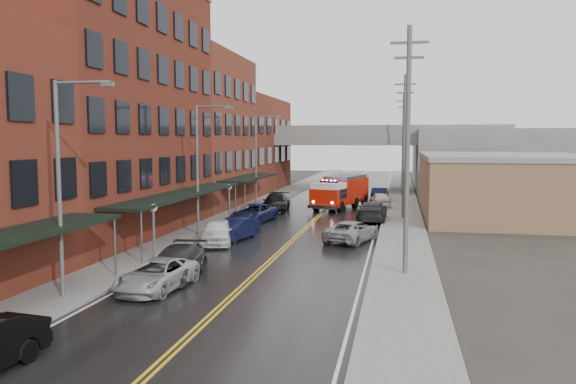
{
  "coord_description": "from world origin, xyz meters",
  "views": [
    {
      "loc": [
        6.84,
        -12.55,
        6.59
      ],
      "look_at": [
        -0.79,
        25.82,
        3.0
      ],
      "focal_mm": 35.0,
      "sensor_mm": 36.0,
      "label": 1
    }
  ],
  "objects": [
    {
      "name": "road",
      "position": [
        0.0,
        30.0,
        0.01
      ],
      "size": [
        11.0,
        160.0,
        0.02
      ],
      "primitive_type": "cube",
      "color": "black",
      "rests_on": "ground"
    },
    {
      "name": "brick_building_far",
      "position": [
        -13.3,
        58.0,
        6.0
      ],
      "size": [
        9.0,
        20.0,
        12.0
      ],
      "primitive_type": "cube",
      "color": "maroon",
      "rests_on": "ground"
    },
    {
      "name": "utility_pole_0",
      "position": [
        7.2,
        15.0,
        6.31
      ],
      "size": [
        1.8,
        0.24,
        12.0
      ],
      "color": "#59595B",
      "rests_on": "ground"
    },
    {
      "name": "parked_car_right_3",
      "position": [
        4.82,
        49.01,
        0.75
      ],
      "size": [
        1.83,
        4.66,
        1.51
      ],
      "primitive_type": "imported",
      "rotation": [
        0.0,
        0.0,
        3.09
      ],
      "color": "black",
      "rests_on": "ground"
    },
    {
      "name": "parked_car_right_1",
      "position": [
        4.71,
        33.44,
        0.82
      ],
      "size": [
        2.36,
        5.7,
        1.65
      ],
      "primitive_type": "imported",
      "rotation": [
        0.0,
        0.0,
        3.13
      ],
      "color": "#232326",
      "rests_on": "ground"
    },
    {
      "name": "street_lamp_2",
      "position": [
        -6.55,
        40.0,
        5.19
      ],
      "size": [
        2.64,
        0.22,
        9.0
      ],
      "color": "#59595B",
      "rests_on": "ground"
    },
    {
      "name": "awning_2",
      "position": [
        -7.49,
        40.5,
        2.99
      ],
      "size": [
        2.6,
        13.0,
        3.09
      ],
      "color": "black",
      "rests_on": "ground"
    },
    {
      "name": "fire_truck",
      "position": [
        1.26,
        41.6,
        1.71
      ],
      "size": [
        5.25,
        9.07,
        3.16
      ],
      "rotation": [
        0.0,
        0.0,
        -0.28
      ],
      "color": "#BC1A08",
      "rests_on": "ground"
    },
    {
      "name": "parked_car_left_5",
      "position": [
        -3.79,
        22.8,
        0.73
      ],
      "size": [
        2.58,
        4.67,
        1.46
      ],
      "primitive_type": "imported",
      "rotation": [
        0.0,
        0.0,
        -0.25
      ],
      "color": "black",
      "rests_on": "ground"
    },
    {
      "name": "parked_car_left_7",
      "position": [
        -4.48,
        38.44,
        0.81
      ],
      "size": [
        2.73,
        5.75,
        1.62
      ],
      "primitive_type": "imported",
      "rotation": [
        0.0,
        0.0,
        0.08
      ],
      "color": "black",
      "rests_on": "ground"
    },
    {
      "name": "awning_1",
      "position": [
        -7.49,
        23.0,
        2.99
      ],
      "size": [
        2.6,
        18.0,
        3.09
      ],
      "color": "black",
      "rests_on": "ground"
    },
    {
      "name": "right_far_block",
      "position": [
        18.0,
        70.0,
        4.0
      ],
      "size": [
        18.0,
        30.0,
        8.0
      ],
      "primitive_type": "cube",
      "color": "slate",
      "rests_on": "ground"
    },
    {
      "name": "overpass",
      "position": [
        0.0,
        62.0,
        5.99
      ],
      "size": [
        40.0,
        10.0,
        7.5
      ],
      "color": "slate",
      "rests_on": "ground"
    },
    {
      "name": "parked_car_right_0",
      "position": [
        3.86,
        23.8,
        0.69
      ],
      "size": [
        3.7,
        5.46,
        1.39
      ],
      "primitive_type": "imported",
      "rotation": [
        0.0,
        0.0,
        2.84
      ],
      "color": "gray",
      "rests_on": "ground"
    },
    {
      "name": "street_lamp_0",
      "position": [
        -6.55,
        8.0,
        5.19
      ],
      "size": [
        2.64,
        0.22,
        9.0
      ],
      "color": "#59595B",
      "rests_on": "ground"
    },
    {
      "name": "parked_car_right_2",
      "position": [
        5.0,
        43.27,
        0.75
      ],
      "size": [
        2.57,
        4.68,
        1.51
      ],
      "primitive_type": "imported",
      "rotation": [
        0.0,
        0.0,
        3.33
      ],
      "color": "white",
      "rests_on": "ground"
    },
    {
      "name": "brick_building_c",
      "position": [
        -13.3,
        40.5,
        7.5
      ],
      "size": [
        9.0,
        15.0,
        15.0
      ],
      "primitive_type": "cube",
      "color": "brown",
      "rests_on": "ground"
    },
    {
      "name": "utility_pole_2",
      "position": [
        7.2,
        55.0,
        6.31
      ],
      "size": [
        1.8,
        0.24,
        12.0
      ],
      "color": "#59595B",
      "rests_on": "ground"
    },
    {
      "name": "parked_car_left_6",
      "position": [
        -4.65,
        31.07,
        0.73
      ],
      "size": [
        3.19,
        5.54,
        1.45
      ],
      "primitive_type": "imported",
      "rotation": [
        0.0,
        0.0,
        -0.15
      ],
      "color": "#121C45",
      "rests_on": "ground"
    },
    {
      "name": "sidewalk_left",
      "position": [
        -7.3,
        30.0,
        0.07
      ],
      "size": [
        3.0,
        160.0,
        0.15
      ],
      "primitive_type": "cube",
      "color": "slate",
      "rests_on": "ground"
    },
    {
      "name": "curb_left",
      "position": [
        -5.65,
        30.0,
        0.07
      ],
      "size": [
        0.3,
        160.0,
        0.15
      ],
      "primitive_type": "cube",
      "color": "gray",
      "rests_on": "ground"
    },
    {
      "name": "utility_pole_1",
      "position": [
        7.2,
        35.0,
        6.31
      ],
      "size": [
        1.8,
        0.24,
        12.0
      ],
      "color": "#59595B",
      "rests_on": "ground"
    },
    {
      "name": "brick_building_b",
      "position": [
        -13.3,
        23.0,
        9.0
      ],
      "size": [
        9.0,
        20.0,
        18.0
      ],
      "primitive_type": "cube",
      "color": "#5F2919",
      "rests_on": "ground"
    },
    {
      "name": "parked_car_left_2",
      "position": [
        -3.6,
        10.18,
        0.67
      ],
      "size": [
        2.6,
        4.97,
        1.33
      ],
      "primitive_type": "imported",
      "rotation": [
        0.0,
        0.0,
        -0.08
      ],
      "color": "#A5A8AD",
      "rests_on": "ground"
    },
    {
      "name": "globe_lamp_2",
      "position": [
        -6.4,
        30.0,
        2.31
      ],
      "size": [
        0.44,
        0.44,
        3.12
      ],
      "color": "#59595B",
      "rests_on": "ground"
    },
    {
      "name": "tan_building",
      "position": [
        16.0,
        40.0,
        2.5
      ],
      "size": [
        14.0,
        22.0,
        5.0
      ],
      "primitive_type": "cube",
      "color": "#89634A",
      "rests_on": "ground"
    },
    {
      "name": "globe_lamp_1",
      "position": [
        -6.4,
        16.0,
        2.31
      ],
      "size": [
        0.44,
        0.44,
        3.12
      ],
      "color": "#59595B",
      "rests_on": "ground"
    },
    {
      "name": "sidewalk_right",
      "position": [
        7.3,
        30.0,
        0.07
      ],
      "size": [
        3.0,
        160.0,
        0.15
      ],
      "primitive_type": "cube",
      "color": "slate",
      "rests_on": "ground"
    },
    {
      "name": "street_lamp_1",
      "position": [
        -6.55,
        24.0,
        5.19
      ],
      "size": [
        2.64,
        0.22,
        9.0
      ],
      "color": "#59595B",
      "rests_on": "ground"
    },
    {
      "name": "parked_car_left_4",
      "position": [
        -4.49,
        21.2,
        0.8
      ],
      "size": [
        2.93,
        5.03,
        1.61
      ],
      "primitive_type": "imported",
      "rotation": [
        0.0,
        0.0,
        0.23
      ],
      "color": "white",
      "rests_on": "ground"
    },
    {
      "name": "curb_right",
      "position": [
        5.65,
        30.0,
        0.07
      ],
      "size": [
        0.3,
        160.0,
        0.15
      ],
      "primitive_type": "cube",
      "color": "gray",
      "rests_on": "ground"
    },
    {
      "name": "parked_car_left_3",
      "position": [
        -3.6,
        12.44,
        0.74
      ],
      "size": [
        2.52,
        5.26,
        1.48
      ],
      "primitive_type": "imported",
      "rotation": [
        0.0,
        0.0,
        0.09
      ],
      "color": "#27272A",
      "rests_on": "ground"
    }
  ]
}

